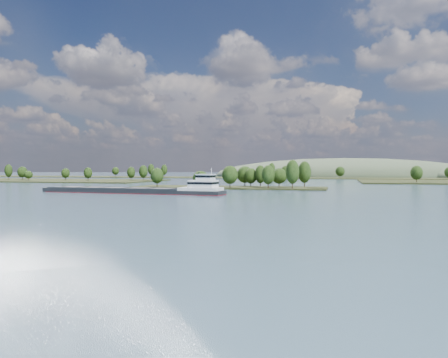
# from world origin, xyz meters

# --- Properties ---
(ground) EXTENTS (1800.00, 1800.00, 0.00)m
(ground) POSITION_xyz_m (0.00, 120.00, 0.00)
(ground) COLOR #3D5869
(ground) RESTS_ON ground
(tree_island) EXTENTS (100.00, 32.51, 14.96)m
(tree_island) POSITION_xyz_m (6.66, 179.22, 3.96)
(tree_island) COLOR black
(tree_island) RESTS_ON ground
(back_shoreline) EXTENTS (900.00, 60.00, 15.84)m
(back_shoreline) POSITION_xyz_m (7.41, 399.82, 0.76)
(back_shoreline) COLOR black
(back_shoreline) RESTS_ON ground
(hill_west) EXTENTS (320.00, 160.00, 44.00)m
(hill_west) POSITION_xyz_m (60.00, 500.00, 0.00)
(hill_west) COLOR #404F36
(hill_west) RESTS_ON ground
(cargo_barge) EXTENTS (82.25, 15.67, 11.06)m
(cargo_barge) POSITION_xyz_m (-22.56, 124.89, 1.39)
(cargo_barge) COLOR black
(cargo_barge) RESTS_ON ground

